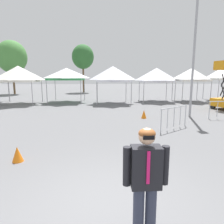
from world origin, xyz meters
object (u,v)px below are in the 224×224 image
person_foreground (146,179)px  traffic_cone_near_barrier (17,154)px  canopy_tent_behind_left (113,74)px  crowd_barrier_by_lift (174,113)px  tree_behind_tents_right (12,57)px  tree_behind_tents_left (83,57)px  canopy_tent_behind_center (66,74)px  traffic_cone_lot_center (144,114)px  light_pole_near_lift (195,44)px  canopy_tent_far_left (156,75)px  canopy_tent_center (18,74)px  canopy_tent_behind_right (191,75)px

person_foreground → traffic_cone_near_barrier: person_foreground is taller
canopy_tent_behind_left → crowd_barrier_by_lift: size_ratio=2.00×
tree_behind_tents_right → tree_behind_tents_left: tree_behind_tents_right is taller
canopy_tent_behind_center → canopy_tent_behind_left: bearing=-16.3°
tree_behind_tents_right → traffic_cone_lot_center: tree_behind_tents_right is taller
person_foreground → tree_behind_tents_right: 30.93m
traffic_cone_near_barrier → canopy_tent_behind_center: bearing=93.4°
light_pole_near_lift → crowd_barrier_by_lift: (-2.11, -2.88, -3.67)m
canopy_tent_behind_center → traffic_cone_near_barrier: size_ratio=7.42×
canopy_tent_behind_center → tree_behind_tents_right: 14.03m
canopy_tent_behind_center → canopy_tent_far_left: 8.98m
crowd_barrier_by_lift → canopy_tent_behind_center: bearing=121.9°
traffic_cone_near_barrier → canopy_tent_center: bearing=110.7°
canopy_tent_behind_right → tree_behind_tents_left: tree_behind_tents_left is taller
person_foreground → tree_behind_tents_right: size_ratio=0.23×
traffic_cone_near_barrier → canopy_tent_behind_right: bearing=50.6°
light_pole_near_lift → tree_behind_tents_left: (-8.34, 21.14, 1.25)m
person_foreground → light_pole_near_lift: bearing=62.0°
light_pole_near_lift → crowd_barrier_by_lift: bearing=-126.2°
canopy_tent_center → canopy_tent_behind_center: bearing=16.5°
canopy_tent_behind_center → light_pole_near_lift: light_pole_near_lift is taller
tree_behind_tents_left → traffic_cone_near_barrier: tree_behind_tents_left is taller
light_pole_near_lift → tree_behind_tents_right: (-18.26, 18.20, 0.89)m
person_foreground → traffic_cone_near_barrier: size_ratio=3.92×
light_pole_near_lift → traffic_cone_near_barrier: (-8.07, -6.29, -4.19)m
canopy_tent_center → tree_behind_tents_right: size_ratio=0.45×
canopy_tent_behind_left → tree_behind_tents_right: tree_behind_tents_right is taller
canopy_tent_behind_center → canopy_tent_far_left: canopy_tent_far_left is taller
canopy_tent_behind_right → light_pole_near_lift: light_pole_near_lift is taller
crowd_barrier_by_lift → traffic_cone_lot_center: 2.74m
canopy_tent_behind_left → canopy_tent_far_left: bearing=16.5°
person_foreground → light_pole_near_lift: size_ratio=0.23×
tree_behind_tents_right → traffic_cone_lot_center: size_ratio=14.72×
canopy_tent_behind_left → tree_behind_tents_right: size_ratio=0.45×
light_pole_near_lift → person_foreground: bearing=-118.0°
canopy_tent_center → canopy_tent_behind_left: (8.61, -0.09, -0.00)m
canopy_tent_behind_right → crowd_barrier_by_lift: 12.42m
canopy_tent_center → canopy_tent_behind_right: (16.67, 1.13, -0.05)m
person_foreground → crowd_barrier_by_lift: (2.88, 6.52, -0.28)m
canopy_tent_behind_left → canopy_tent_behind_right: size_ratio=1.03×
canopy_tent_behind_left → person_foreground: size_ratio=1.95×
light_pole_near_lift → tree_behind_tents_left: size_ratio=1.01×
canopy_tent_far_left → tree_behind_tents_left: (-8.41, 13.06, 3.01)m
canopy_tent_behind_left → traffic_cone_lot_center: (1.43, -7.08, -2.48)m
canopy_tent_far_left → tree_behind_tents_left: 15.82m
canopy_tent_behind_right → person_foreground: bearing=-116.4°
canopy_tent_behind_right → tree_behind_tents_left: (-11.98, 13.19, 2.97)m
canopy_tent_behind_right → traffic_cone_near_barrier: canopy_tent_behind_right is taller
light_pole_near_lift → canopy_tent_behind_center: bearing=137.9°
canopy_tent_behind_center → person_foreground: canopy_tent_behind_center is taller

